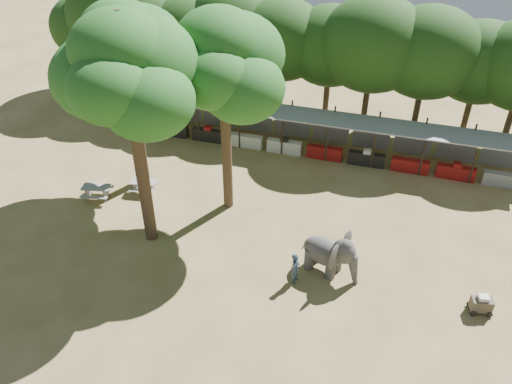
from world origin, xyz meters
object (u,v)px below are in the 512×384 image
(elephant, at_px, (331,253))
(picnic_table_far, at_px, (144,185))
(yard_tree_center, at_px, (126,74))
(picnic_table_near, at_px, (97,190))
(yard_tree_back, at_px, (222,64))
(cart_front, at_px, (481,304))
(handler, at_px, (295,268))
(yard_tree_left, at_px, (126,52))

(elephant, height_order, picnic_table_far, elephant)
(yard_tree_center, bearing_deg, picnic_table_near, 155.01)
(yard_tree_center, distance_m, yard_tree_back, 5.04)
(yard_tree_back, height_order, cart_front, yard_tree_back)
(yard_tree_back, bearing_deg, cart_front, -18.26)
(handler, bearing_deg, picnic_table_far, 67.77)
(elephant, bearing_deg, yard_tree_left, 176.90)
(elephant, distance_m, handler, 1.90)
(yard_tree_back, distance_m, picnic_table_near, 11.22)
(yard_tree_left, relative_size, yard_tree_center, 0.92)
(yard_tree_left, bearing_deg, yard_tree_back, -9.46)
(yard_tree_left, distance_m, yard_tree_center, 5.92)
(elephant, distance_m, cart_front, 7.09)
(picnic_table_far, distance_m, cart_front, 19.53)
(yard_tree_center, distance_m, picnic_table_near, 10.07)
(elephant, bearing_deg, picnic_table_near, -170.28)
(yard_tree_back, height_order, picnic_table_near, yard_tree_back)
(yard_tree_left, relative_size, elephant, 3.48)
(yard_tree_left, xyz_separation_m, yard_tree_center, (3.00, -5.00, 1.01))
(picnic_table_near, bearing_deg, yard_tree_center, -37.07)
(yard_tree_back, distance_m, elephant, 10.79)
(picnic_table_near, bearing_deg, cart_front, -19.31)
(yard_tree_center, bearing_deg, cart_front, -1.91)
(yard_tree_back, distance_m, picnic_table_far, 9.63)
(elephant, bearing_deg, yard_tree_center, -161.73)
(picnic_table_near, bearing_deg, picnic_table_far, 18.32)
(yard_tree_back, height_order, picnic_table_far, yard_tree_back)
(yard_tree_back, distance_m, cart_front, 16.65)
(picnic_table_near, distance_m, cart_front, 21.65)
(yard_tree_left, relative_size, picnic_table_far, 6.41)
(picnic_table_near, xyz_separation_m, cart_front, (21.48, -2.73, -0.05))
(yard_tree_left, bearing_deg, picnic_table_far, -62.79)
(handler, relative_size, cart_front, 1.52)
(yard_tree_back, bearing_deg, yard_tree_center, -126.86)
(elephant, relative_size, handler, 1.86)
(yard_tree_left, distance_m, yard_tree_back, 6.09)
(yard_tree_back, bearing_deg, picnic_table_far, -175.24)
(picnic_table_near, xyz_separation_m, picnic_table_far, (2.38, 1.40, -0.04))
(yard_tree_left, height_order, yard_tree_back, yard_tree_back)
(handler, relative_size, picnic_table_far, 0.99)
(yard_tree_center, height_order, picnic_table_near, yard_tree_center)
(yard_tree_center, height_order, cart_front, yard_tree_center)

